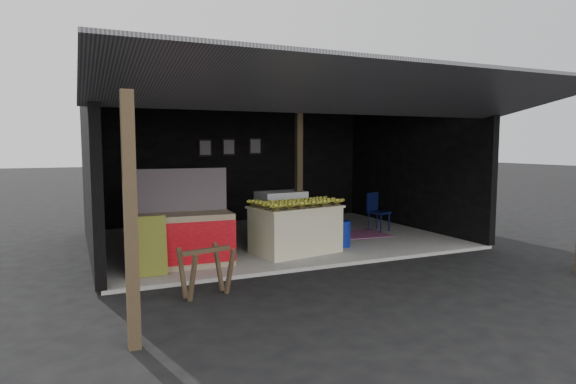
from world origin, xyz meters
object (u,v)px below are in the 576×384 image
neighbor_stall (185,237)px  sawhorse (206,266)px  plastic_chair (376,209)px  banana_table (296,229)px  white_crate (281,217)px  water_barrel (342,234)px

neighbor_stall → sawhorse: bearing=-89.1°
sawhorse → plastic_chair: (4.64, 2.90, 0.15)m
banana_table → sawhorse: size_ratio=2.45×
banana_table → white_crate: 1.00m
white_crate → plastic_chair: 2.45m
neighbor_stall → sawhorse: 1.53m
banana_table → neighbor_stall: (-2.01, -0.12, 0.04)m
white_crate → plastic_chair: size_ratio=1.18×
sawhorse → water_barrel: bearing=17.6°
neighbor_stall → plastic_chair: size_ratio=1.81×
banana_table → neighbor_stall: bearing=173.3°
water_barrel → plastic_chair: bearing=36.4°
sawhorse → plastic_chair: 5.47m
banana_table → white_crate: size_ratio=1.66×
banana_table → sawhorse: bearing=-151.6°
white_crate → sawhorse: 3.44m
neighbor_stall → white_crate: bearing=30.2°
water_barrel → white_crate: bearing=134.9°
banana_table → water_barrel: bearing=-4.6°
neighbor_stall → sawhorse: neighbor_stall is taller
neighbor_stall → plastic_chair: neighbor_stall is taller
neighbor_stall → plastic_chair: 4.79m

